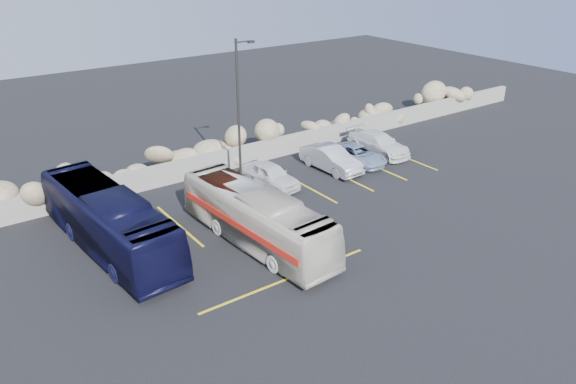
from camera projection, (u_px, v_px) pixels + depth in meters
ground at (309, 274)px, 23.05m from camera, size 90.00×90.00×0.00m
seawall at (180, 171)px, 31.68m from camera, size 60.00×0.40×1.20m
riprap_pile at (170, 153)px, 32.28m from camera, size 54.00×2.80×2.60m
parking_lines at (315, 199)px, 29.63m from camera, size 18.16×9.36×0.01m
lamppost at (239, 110)px, 29.67m from camera, size 1.14×0.18×8.00m
vintage_bus at (257, 218)px, 24.87m from camera, size 2.77×9.26×2.54m
tour_coach at (109, 221)px, 24.35m from camera, size 3.14×10.11×2.77m
car_a at (271, 175)px, 30.97m from camera, size 1.90×3.96×1.30m
car_b at (331, 159)px, 33.11m from camera, size 1.66×4.32×1.41m
car_c at (379, 143)px, 35.71m from camera, size 1.97×4.60×1.32m
car_d at (358, 155)px, 34.20m from camera, size 1.98×4.00×1.09m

